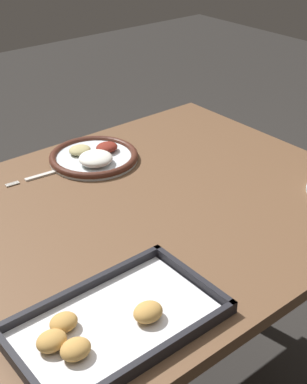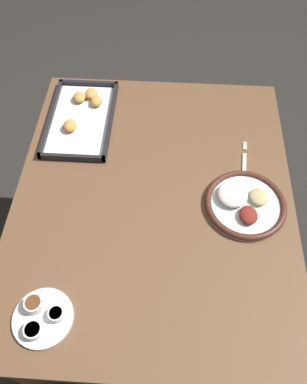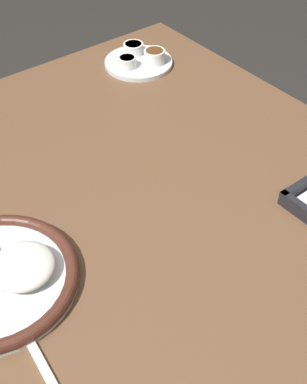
{
  "view_description": "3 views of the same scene",
  "coord_description": "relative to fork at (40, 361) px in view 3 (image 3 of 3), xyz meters",
  "views": [
    {
      "loc": [
        0.69,
        0.85,
        1.45
      ],
      "look_at": [
        -0.01,
        0.0,
        0.8
      ],
      "focal_mm": 50.0,
      "sensor_mm": 36.0,
      "label": 1
    },
    {
      "loc": [
        -0.63,
        -0.04,
        1.74
      ],
      "look_at": [
        -0.01,
        0.0,
        0.8
      ],
      "focal_mm": 35.0,
      "sensor_mm": 36.0,
      "label": 2
    },
    {
      "loc": [
        0.49,
        -0.39,
        1.39
      ],
      "look_at": [
        -0.01,
        0.0,
        0.8
      ],
      "focal_mm": 50.0,
      "sensor_mm": 36.0,
      "label": 3
    }
  ],
  "objects": [
    {
      "name": "saucer_plate",
      "position": [
        -0.52,
        0.55,
        0.01
      ],
      "size": [
        0.16,
        0.16,
        0.04
      ],
      "color": "silver",
      "rests_on": "dining_table"
    },
    {
      "name": "dining_table",
      "position": [
        -0.13,
        0.29,
        -0.12
      ],
      "size": [
        1.06,
        0.87,
        0.77
      ],
      "color": "brown",
      "rests_on": "ground_plane"
    },
    {
      "name": "fork",
      "position": [
        0.0,
        0.0,
        0.0
      ],
      "size": [
        0.19,
        0.03,
        0.0
      ],
      "rotation": [
        0.0,
        0.0,
        -0.09
      ],
      "color": "silver",
      "rests_on": "dining_table"
    }
  ]
}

